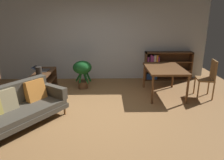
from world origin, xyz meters
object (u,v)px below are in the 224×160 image
at_px(fabric_couch, 16,106).
at_px(bookshelf, 164,66).
at_px(potted_floor_plant, 82,70).
at_px(dining_table, 165,70).
at_px(media_console, 44,82).
at_px(desk_speaker, 39,71).
at_px(open_laptop, 42,70).
at_px(dining_chair_near, 208,76).

relative_size(fabric_couch, bookshelf, 1.26).
bearing_deg(potted_floor_plant, dining_table, -14.50).
height_order(media_console, desk_speaker, desk_speaker).
distance_m(open_laptop, dining_table, 3.40).
relative_size(fabric_couch, desk_speaker, 8.87).
xyz_separation_m(open_laptop, bookshelf, (3.74, 0.92, -0.14)).
bearing_deg(fabric_couch, dining_table, 25.09).
xyz_separation_m(open_laptop, desk_speaker, (0.07, -0.45, 0.08)).
relative_size(desk_speaker, dining_table, 0.17).
height_order(dining_table, bookshelf, bookshelf).
relative_size(potted_floor_plant, dining_table, 0.63).
bearing_deg(desk_speaker, dining_chair_near, -2.87).
height_order(fabric_couch, dining_table, fabric_couch).
xyz_separation_m(dining_table, bookshelf, (0.38, 1.40, -0.22)).
height_order(media_console, bookshelf, bookshelf).
distance_m(fabric_couch, media_console, 1.85).
xyz_separation_m(media_console, bookshelf, (3.66, 1.09, 0.17)).
relative_size(potted_floor_plant, bookshelf, 0.54).
xyz_separation_m(desk_speaker, dining_table, (3.30, -0.04, 0.00)).
xyz_separation_m(potted_floor_plant, dining_chair_near, (3.32, -0.76, 0.01)).
height_order(open_laptop, desk_speaker, desk_speaker).
relative_size(fabric_couch, potted_floor_plant, 2.35).
distance_m(dining_chair_near, bookshelf, 1.74).
bearing_deg(fabric_couch, potted_floor_plant, 63.43).
bearing_deg(potted_floor_plant, open_laptop, -175.55).
height_order(open_laptop, potted_floor_plant, potted_floor_plant).
bearing_deg(dining_chair_near, dining_table, 170.63).
relative_size(fabric_couch, media_console, 1.52).
xyz_separation_m(dining_chair_near, bookshelf, (-0.72, 1.58, -0.10)).
distance_m(open_laptop, potted_floor_plant, 1.15).
height_order(desk_speaker, dining_table, desk_speaker).
distance_m(media_console, dining_table, 3.33).
bearing_deg(desk_speaker, open_laptop, 98.27).
distance_m(fabric_couch, dining_table, 3.64).
distance_m(open_laptop, dining_chair_near, 4.51).
height_order(fabric_couch, dining_chair_near, dining_chair_near).
relative_size(media_console, desk_speaker, 5.83).
bearing_deg(open_laptop, potted_floor_plant, 4.45).
bearing_deg(open_laptop, dining_table, -8.22).
xyz_separation_m(fabric_couch, bookshelf, (3.66, 2.94, 0.06)).
relative_size(fabric_couch, open_laptop, 4.16).
bearing_deg(media_console, potted_floor_plant, 14.12).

